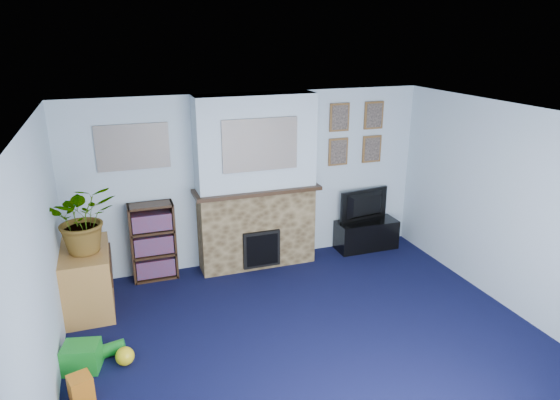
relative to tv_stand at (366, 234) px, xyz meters
name	(u,v)px	position (x,y,z in m)	size (l,w,h in m)	color
floor	(313,344)	(-1.73, -2.03, -0.23)	(5.00, 4.50, 0.01)	#0D1033
ceiling	(319,119)	(-1.73, -2.03, 2.17)	(5.00, 4.50, 0.01)	white
wall_back	(252,180)	(-1.73, 0.22, 0.97)	(5.00, 0.04, 2.40)	silver
wall_front	(467,385)	(-1.73, -4.28, 0.97)	(5.00, 0.04, 2.40)	silver
wall_left	(39,280)	(-4.23, -2.03, 0.97)	(0.04, 4.50, 2.40)	silver
wall_right	(517,212)	(0.77, -2.03, 0.97)	(0.04, 4.50, 2.40)	silver
chimney_breast	(256,185)	(-1.73, 0.02, 0.96)	(1.72, 0.50, 2.40)	brown
collage_main	(260,145)	(-1.73, -0.19, 1.55)	(1.00, 0.03, 0.68)	gray
collage_left	(133,147)	(-3.28, 0.21, 1.55)	(0.90, 0.03, 0.58)	gray
portrait_tl	(339,117)	(-0.43, 0.20, 1.77)	(0.30, 0.03, 0.40)	brown
portrait_tr	(374,115)	(0.12, 0.20, 1.77)	(0.30, 0.03, 0.40)	brown
portrait_bl	(338,152)	(-0.43, 0.20, 1.27)	(0.30, 0.03, 0.40)	brown
portrait_br	(372,149)	(0.12, 0.20, 1.27)	(0.30, 0.03, 0.40)	brown
tv_stand	(366,234)	(0.00, 0.00, 0.00)	(0.93, 0.39, 0.44)	black
television	(367,206)	(0.00, 0.02, 0.45)	(0.82, 0.11, 0.47)	black
bookshelf	(153,243)	(-3.14, 0.08, 0.28)	(0.58, 0.28, 1.05)	#301E11
sideboard	(88,281)	(-3.97, -0.46, 0.12)	(0.54, 0.98, 0.76)	#B47B3A
potted_plant	(83,218)	(-3.92, -0.51, 0.94)	(0.73, 0.63, 0.81)	#26661E
mantel_clock	(251,184)	(-1.81, -0.03, 1.00)	(0.11, 0.06, 0.15)	gold
mantel_candle	(280,180)	(-1.40, -0.03, 1.01)	(0.05, 0.05, 0.16)	#B2BFC6
mantel_teddy	(222,187)	(-2.21, -0.03, 0.99)	(0.14, 0.14, 0.14)	gray
mantel_can	(302,179)	(-1.08, -0.03, 0.99)	(0.06, 0.06, 0.11)	orange
green_crate	(82,357)	(-4.03, -1.66, -0.08)	(0.34, 0.27, 0.27)	#198C26
toy_ball	(125,356)	(-3.63, -1.73, -0.14)	(0.19, 0.19, 0.19)	yellow
toy_block	(81,389)	(-4.03, -2.11, -0.12)	(0.19, 0.19, 0.24)	orange
toy_tube	(110,350)	(-3.77, -1.53, -0.15)	(0.14, 0.14, 0.30)	#198C26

